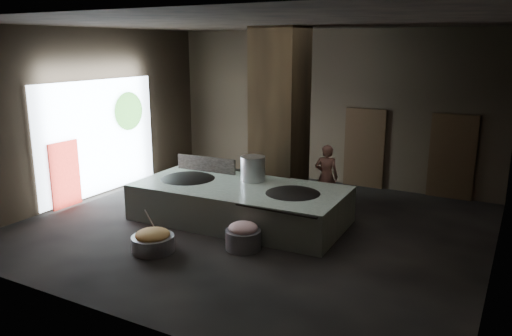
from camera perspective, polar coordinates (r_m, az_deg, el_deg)
The scene contains 28 objects.
floor at distance 11.61m, azimuth -0.25°, elevation -6.81°, with size 10.00×9.00×0.10m, color black.
ceiling at distance 10.87m, azimuth -0.28°, elevation 16.50°, with size 10.00×9.00×0.10m, color black.
back_wall at distance 15.11m, azimuth 8.23°, elevation 6.88°, with size 10.00×0.10×4.50m, color black.
front_wall at distance 7.45m, azimuth -17.55°, elevation -0.76°, with size 10.00×0.10×4.50m, color black.
left_wall at distance 14.15m, azimuth -18.53°, elevation 5.84°, with size 0.10×9.00×4.50m, color black.
right_wall at distance 9.66m, azimuth 26.93°, elevation 1.61°, with size 0.10×9.00×4.50m, color black.
pillar at distance 12.81m, azimuth 2.72°, elevation 5.78°, with size 1.20×1.20×4.50m, color black.
hearth_platform at distance 11.79m, azimuth -1.89°, elevation -4.03°, with size 4.92×2.35×0.86m, color beige.
platform_cap at distance 11.68m, azimuth -1.91°, elevation -2.22°, with size 4.81×2.31×0.03m, color black.
wok_left at distance 12.43m, azimuth -7.78°, elevation -1.66°, with size 1.55×1.55×0.43m, color black.
wok_left_rim at distance 12.41m, azimuth -7.79°, elevation -1.34°, with size 1.58×1.58×0.05m, color black.
wok_right at distance 11.14m, azimuth 4.22°, elevation -3.41°, with size 1.44×1.44×0.41m, color black.
wok_right_rim at distance 11.12m, azimuth 4.23°, elevation -3.06°, with size 1.48×1.48×0.05m, color black.
stock_pot at distance 12.03m, azimuth -0.38°, elevation -0.18°, with size 0.60×0.60×0.64m, color #B2B4BA.
splash_guard at distance 12.99m, azimuth -5.73°, elevation 0.36°, with size 1.71×0.06×0.43m, color black.
cook at distance 12.72m, azimuth 8.04°, elevation -0.98°, with size 0.60×0.39×1.64m, color brown.
veg_basin at distance 10.38m, azimuth -11.68°, elevation -8.45°, with size 0.86×0.86×0.32m, color gray.
veg_fill at distance 10.31m, azimuth -11.73°, elevation -7.46°, with size 0.71×0.71×0.22m, color #A0A34F.
ladle at distance 10.44m, azimuth -11.88°, elevation -6.02°, with size 0.03×0.03×0.68m, color #B2B4BA.
meat_basin at distance 10.27m, azimuth -1.46°, elevation -8.15°, with size 0.72×0.72×0.40m, color gray.
meat_fill at distance 10.18m, azimuth -1.47°, elevation -6.84°, with size 0.60×0.60×0.23m, color #D68086.
doorway_near at distance 14.82m, azimuth 12.27°, elevation 2.07°, with size 1.18×0.08×2.38m, color black.
doorway_near_glow at distance 14.98m, azimuth 13.20°, elevation 1.94°, with size 0.82×0.04×1.94m, color #8C6647.
doorway_far at distance 14.35m, azimuth 21.47°, elevation 1.02°, with size 1.18×0.08×2.38m, color black.
doorway_far_glow at distance 14.40m, azimuth 22.50°, elevation 0.77°, with size 0.84×0.04×2.00m, color #8C6647.
left_opening at distance 14.30m, azimuth -17.48°, elevation 3.36°, with size 0.04×4.20×3.10m, color white.
pavilion_sliver at distance 13.56m, azimuth -20.98°, elevation -0.72°, with size 0.05×0.90×1.70m, color maroon.
tree_silhouette at distance 14.92m, azimuth -14.33°, elevation 6.32°, with size 0.28×1.10×1.10m, color #194714.
Camera 1 is at (5.29, -9.49, 4.05)m, focal length 35.00 mm.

